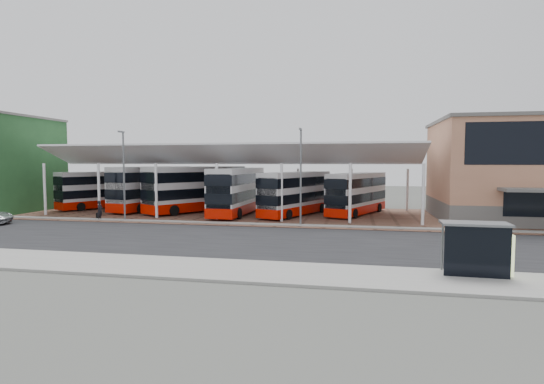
# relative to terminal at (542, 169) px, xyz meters

# --- Properties ---
(ground) EXTENTS (140.00, 140.00, 0.00)m
(ground) POSITION_rel_terminal_xyz_m (-23.00, -13.92, -4.66)
(ground) COLOR #4A4C46
(road) EXTENTS (120.00, 14.00, 0.02)m
(road) POSITION_rel_terminal_xyz_m (-23.00, -14.92, -4.65)
(road) COLOR black
(road) RESTS_ON ground
(forecourt) EXTENTS (72.00, 16.00, 0.06)m
(forecourt) POSITION_rel_terminal_xyz_m (-21.00, -0.92, -4.63)
(forecourt) COLOR brown
(forecourt) RESTS_ON ground
(sidewalk) EXTENTS (120.00, 4.00, 0.14)m
(sidewalk) POSITION_rel_terminal_xyz_m (-23.00, -22.92, -4.59)
(sidewalk) COLOR gray
(sidewalk) RESTS_ON ground
(north_kerb) EXTENTS (120.00, 0.80, 0.14)m
(north_kerb) POSITION_rel_terminal_xyz_m (-23.00, -7.72, -4.59)
(north_kerb) COLOR gray
(north_kerb) RESTS_ON ground
(yellow_line_near) EXTENTS (120.00, 0.12, 0.01)m
(yellow_line_near) POSITION_rel_terminal_xyz_m (-23.00, -20.92, -4.63)
(yellow_line_near) COLOR yellow
(yellow_line_near) RESTS_ON road
(yellow_line_far) EXTENTS (120.00, 0.12, 0.01)m
(yellow_line_far) POSITION_rel_terminal_xyz_m (-23.00, -20.62, -4.63)
(yellow_line_far) COLOR yellow
(yellow_line_far) RESTS_ON road
(canopy) EXTENTS (37.00, 11.63, 7.07)m
(canopy) POSITION_rel_terminal_xyz_m (-29.00, 0.01, 1.14)
(canopy) COLOR white
(canopy) RESTS_ON ground
(terminal) EXTENTS (18.40, 14.40, 9.25)m
(terminal) POSITION_rel_terminal_xyz_m (0.00, 0.00, 0.00)
(terminal) COLOR #5F5D59
(terminal) RESTS_ON ground
(shop_green) EXTENTS (6.40, 10.20, 10.22)m
(shop_green) POSITION_rel_terminal_xyz_m (-53.00, -2.95, 0.46)
(shop_green) COLOR #26572B
(shop_green) RESTS_ON ground
(lamp_west) EXTENTS (0.16, 0.90, 8.07)m
(lamp_west) POSITION_rel_terminal_xyz_m (-37.00, -7.65, -0.30)
(lamp_west) COLOR slate
(lamp_west) RESTS_ON ground
(lamp_east) EXTENTS (0.16, 0.90, 8.07)m
(lamp_east) POSITION_rel_terminal_xyz_m (-21.00, -7.65, -0.30)
(lamp_east) COLOR slate
(lamp_east) RESTS_ON ground
(bus_0) EXTENTS (6.97, 9.99, 4.18)m
(bus_0) POSITION_rel_terminal_xyz_m (-45.00, 1.47, -2.52)
(bus_0) COLOR silver
(bus_0) RESTS_ON forecourt
(bus_1) EXTENTS (4.83, 11.86, 4.77)m
(bus_1) POSITION_rel_terminal_xyz_m (-38.79, 1.22, -2.23)
(bus_1) COLOR silver
(bus_1) RESTS_ON forecourt
(bus_2) EXTENTS (8.46, 11.26, 4.79)m
(bus_2) POSITION_rel_terminal_xyz_m (-33.14, 0.07, -2.22)
(bus_2) COLOR silver
(bus_2) RESTS_ON forecourt
(bus_3) EXTENTS (3.14, 11.38, 4.65)m
(bus_3) POSITION_rel_terminal_xyz_m (-28.26, -1.13, -2.29)
(bus_3) COLOR silver
(bus_3) RESTS_ON forecourt
(bus_4) EXTENTS (6.16, 10.51, 4.28)m
(bus_4) POSITION_rel_terminal_xyz_m (-22.35, -0.83, -2.47)
(bus_4) COLOR silver
(bus_4) RESTS_ON forecourt
(bus_5) EXTENTS (6.09, 10.20, 4.16)m
(bus_5) POSITION_rel_terminal_xyz_m (-16.38, 1.06, -2.53)
(bus_5) COLOR silver
(bus_5) RESTS_ON forecourt
(pedestrian) EXTENTS (0.47, 0.68, 1.77)m
(pedestrian) POSITION_rel_terminal_xyz_m (-39.38, -7.81, -3.72)
(pedestrian) COLOR black
(pedestrian) RESTS_ON forecourt
(suitcase) EXTENTS (0.33, 0.24, 0.57)m
(suitcase) POSITION_rel_terminal_xyz_m (-39.94, -7.26, -4.32)
(suitcase) COLOR black
(suitcase) RESTS_ON forecourt
(bus_shelter) EXTENTS (3.06, 1.48, 2.41)m
(bus_shelter) POSITION_rel_terminal_xyz_m (-10.90, -21.98, -3.02)
(bus_shelter) COLOR black
(bus_shelter) RESTS_ON sidewalk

